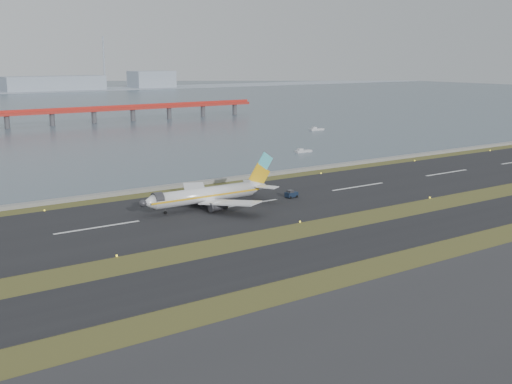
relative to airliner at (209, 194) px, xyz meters
The scene contains 9 objects.
ground 33.93m from the airliner, 73.90° to the right, with size 1000.00×1000.00×0.00m, color #334418.
taxiway_strip 45.54m from the airliner, 78.10° to the right, with size 1000.00×18.00×0.10m, color black.
runway_strip 10.26m from the airliner, 14.56° to the right, with size 1000.00×45.00×0.10m, color black.
seawall 29.26m from the airliner, 71.24° to the left, with size 1000.00×2.50×1.00m, color gray.
red_pier 219.57m from the airliner, 82.31° to the left, with size 260.00×5.00×10.20m.
airliner is the anchor object (origin of this frame).
pushback_tug 24.36m from the airliner, ahead, with size 3.52×2.22×2.17m.
workboat_near 100.19m from the airliner, 37.29° to the left, with size 7.19×2.72×1.71m.
workboat_far 178.21m from the airliner, 41.05° to the left, with size 7.94×3.36×1.87m.
Camera 1 is at (-90.44, -104.13, 37.68)m, focal length 45.00 mm.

